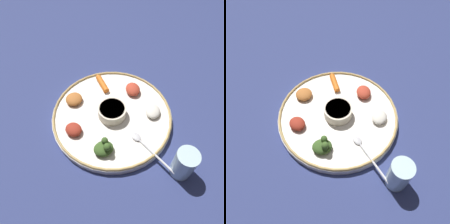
{
  "view_description": "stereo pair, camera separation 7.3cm",
  "coord_description": "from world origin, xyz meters",
  "views": [
    {
      "loc": [
        -0.37,
        0.2,
        0.63
      ],
      "look_at": [
        0.0,
        0.0,
        0.04
      ],
      "focal_mm": 36.55,
      "sensor_mm": 36.0,
      "label": 1
    },
    {
      "loc": [
        -0.4,
        0.14,
        0.63
      ],
      "look_at": [
        0.0,
        0.0,
        0.04
      ],
      "focal_mm": 36.55,
      "sensor_mm": 36.0,
      "label": 2
    }
  ],
  "objects": [
    {
      "name": "ground_plane",
      "position": [
        0.0,
        0.0,
        0.0
      ],
      "size": [
        2.4,
        2.4,
        0.0
      ],
      "primitive_type": "plane",
      "color": "navy"
    },
    {
      "name": "platter",
      "position": [
        0.0,
        0.0,
        0.01
      ],
      "size": [
        0.39,
        0.39,
        0.02
      ],
      "primitive_type": "cylinder",
      "color": "white",
      "rests_on": "ground_plane"
    },
    {
      "name": "platter_rim",
      "position": [
        0.0,
        0.0,
        0.02
      ],
      "size": [
        0.39,
        0.39,
        0.01
      ],
      "primitive_type": "torus",
      "color": "tan",
      "rests_on": "platter"
    },
    {
      "name": "center_bowl",
      "position": [
        0.0,
        0.0,
        0.04
      ],
      "size": [
        0.09,
        0.09,
        0.04
      ],
      "color": "beige",
      "rests_on": "platter"
    },
    {
      "name": "spoon",
      "position": [
        -0.15,
        -0.03,
        0.03
      ],
      "size": [
        0.17,
        0.05,
        0.01
      ],
      "color": "silver",
      "rests_on": "platter"
    },
    {
      "name": "greens_pile",
      "position": [
        -0.1,
        0.08,
        0.04
      ],
      "size": [
        0.06,
        0.07,
        0.05
      ],
      "color": "#385623",
      "rests_on": "platter"
    },
    {
      "name": "carrot_near_spoon",
      "position": [
        0.13,
        -0.03,
        0.03
      ],
      "size": [
        0.09,
        0.02,
        0.02
      ],
      "color": "orange",
      "rests_on": "platter"
    },
    {
      "name": "mound_beet",
      "position": [
        0.0,
        0.13,
        0.03
      ],
      "size": [
        0.07,
        0.07,
        0.03
      ],
      "primitive_type": "ellipsoid",
      "rotation": [
        0.0,
        0.0,
        0.44
      ],
      "color": "maroon",
      "rests_on": "platter"
    },
    {
      "name": "mound_berbere_red",
      "position": [
        0.05,
        -0.11,
        0.04
      ],
      "size": [
        0.07,
        0.06,
        0.03
      ],
      "primitive_type": "ellipsoid",
      "rotation": [
        0.0,
        0.0,
        6.03
      ],
      "color": "#B73D28",
      "rests_on": "platter"
    },
    {
      "name": "mound_rice_white",
      "position": [
        -0.06,
        -0.12,
        0.03
      ],
      "size": [
        0.07,
        0.07,
        0.02
      ],
      "primitive_type": "ellipsoid",
      "rotation": [
        0.0,
        0.0,
        5.56
      ],
      "color": "silver",
      "rests_on": "platter"
    },
    {
      "name": "mound_chickpea",
      "position": [
        0.11,
        0.09,
        0.03
      ],
      "size": [
        0.07,
        0.07,
        0.02
      ],
      "primitive_type": "ellipsoid",
      "rotation": [
        0.0,
        0.0,
        3.35
      ],
      "color": "#B2662D",
      "rests_on": "platter"
    },
    {
      "name": "drinking_glass",
      "position": [
        -0.25,
        -0.08,
        0.04
      ],
      "size": [
        0.06,
        0.06,
        0.1
      ],
      "color": "silver",
      "rests_on": "ground_plane"
    }
  ]
}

